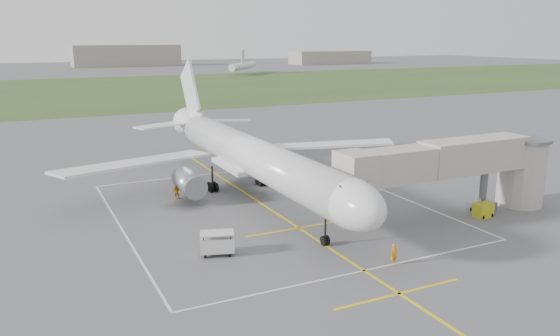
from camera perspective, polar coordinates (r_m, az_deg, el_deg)
name	(u,v)px	position (r m, az deg, el deg)	size (l,w,h in m)	color
ground	(254,198)	(56.65, -2.77, -3.20)	(700.00, 700.00, 0.00)	#4E4E51
grass_strip	(89,91)	(181.90, -19.34, 7.62)	(700.00, 120.00, 0.02)	#364E22
apron_markings	(278,214)	(51.60, -0.21, -4.86)	(28.20, 60.00, 0.01)	yellow
airliner	(250,156)	(56.23, -3.13, 1.29)	(38.93, 46.75, 13.52)	silver
jet_bridge	(467,166)	(53.19, 18.99, 0.24)	(23.40, 5.00, 7.20)	#A19D91
gpu_unit	(483,210)	(54.14, 20.47, -4.15)	(1.83, 1.36, 1.31)	gold
baggage_cart	(217,243)	(42.40, -6.58, -7.82)	(2.91, 2.26, 1.78)	silver
ramp_worker_nose	(394,254)	(41.24, 11.83, -8.83)	(0.58, 0.38, 1.59)	orange
ramp_worker_wing	(176,191)	(57.39, -10.78, -2.34)	(0.82, 0.63, 1.68)	orange
distant_hangars	(21,59)	(315.35, -25.47, 10.20)	(345.00, 49.00, 12.00)	gray
distant_aircraft	(58,72)	(222.21, -22.17, 9.25)	(177.90, 55.19, 8.85)	silver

